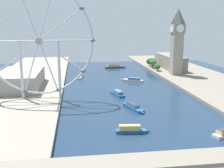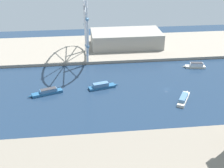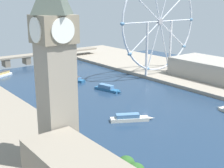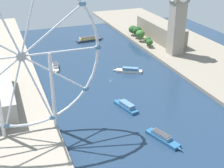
{
  "view_description": "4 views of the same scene",
  "coord_description": "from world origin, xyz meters",
  "px_view_note": "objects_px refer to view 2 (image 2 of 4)",
  "views": [
    {
      "loc": [
        48.53,
        309.65,
        68.36
      ],
      "look_at": [
        14.16,
        58.55,
        12.32
      ],
      "focal_mm": 42.76,
      "sensor_mm": 36.0,
      "label": 1
    },
    {
      "loc": [
        -230.47,
        74.17,
        122.14
      ],
      "look_at": [
        -7.18,
        48.47,
        11.13
      ],
      "focal_mm": 49.44,
      "sensor_mm": 36.0,
      "label": 2
    },
    {
      "loc": [
        -146.04,
        -149.25,
        76.44
      ],
      "look_at": [
        -16.93,
        16.52,
        18.66
      ],
      "focal_mm": 50.01,
      "sensor_mm": 36.0,
      "label": 3
    },
    {
      "loc": [
        91.49,
        248.35,
        119.27
      ],
      "look_at": [
        17.47,
        50.05,
        19.52
      ],
      "focal_mm": 50.76,
      "sensor_mm": 36.0,
      "label": 4
    }
  ],
  "objects_px": {
    "tour_boat_3": "(47,92)",
    "tour_boat_1": "(102,86)",
    "ferris_wheel": "(85,8)",
    "tour_boat_0": "(184,98)",
    "riverside_hall": "(126,39)",
    "tour_boat_6": "(195,65)"
  },
  "relations": [
    {
      "from": "tour_boat_3",
      "to": "tour_boat_1",
      "type": "bearing_deg",
      "value": 168.45
    },
    {
      "from": "tour_boat_1",
      "to": "ferris_wheel",
      "type": "bearing_deg",
      "value": 83.18
    },
    {
      "from": "tour_boat_1",
      "to": "tour_boat_3",
      "type": "height_order",
      "value": "tour_boat_1"
    },
    {
      "from": "tour_boat_3",
      "to": "tour_boat_0",
      "type": "bearing_deg",
      "value": 149.05
    },
    {
      "from": "tour_boat_1",
      "to": "riverside_hall",
      "type": "bearing_deg",
      "value": 55.1
    },
    {
      "from": "tour_boat_3",
      "to": "tour_boat_6",
      "type": "relative_size",
      "value": 1.26
    },
    {
      "from": "riverside_hall",
      "to": "tour_boat_1",
      "type": "height_order",
      "value": "riverside_hall"
    },
    {
      "from": "ferris_wheel",
      "to": "tour_boat_0",
      "type": "xyz_separation_m",
      "value": [
        -101.71,
        -73.51,
        -52.06
      ]
    },
    {
      "from": "ferris_wheel",
      "to": "riverside_hall",
      "type": "bearing_deg",
      "value": -59.32
    },
    {
      "from": "tour_boat_1",
      "to": "tour_boat_6",
      "type": "distance_m",
      "value": 102.82
    },
    {
      "from": "ferris_wheel",
      "to": "tour_boat_3",
      "type": "height_order",
      "value": "ferris_wheel"
    },
    {
      "from": "tour_boat_0",
      "to": "tour_boat_1",
      "type": "bearing_deg",
      "value": 94.99
    },
    {
      "from": "riverside_hall",
      "to": "tour_boat_6",
      "type": "height_order",
      "value": "riverside_hall"
    },
    {
      "from": "tour_boat_0",
      "to": "tour_boat_6",
      "type": "distance_m",
      "value": 72.22
    },
    {
      "from": "ferris_wheel",
      "to": "tour_boat_1",
      "type": "distance_m",
      "value": 89.47
    },
    {
      "from": "tour_boat_6",
      "to": "tour_boat_1",
      "type": "bearing_deg",
      "value": 28.41
    },
    {
      "from": "ferris_wheel",
      "to": "tour_boat_1",
      "type": "bearing_deg",
      "value": -172.12
    },
    {
      "from": "ferris_wheel",
      "to": "riverside_hall",
      "type": "distance_m",
      "value": 68.99
    },
    {
      "from": "tour_boat_0",
      "to": "tour_boat_3",
      "type": "distance_m",
      "value": 112.82
    },
    {
      "from": "tour_boat_0",
      "to": "tour_boat_6",
      "type": "height_order",
      "value": "tour_boat_6"
    },
    {
      "from": "tour_boat_0",
      "to": "tour_boat_3",
      "type": "relative_size",
      "value": 0.92
    },
    {
      "from": "tour_boat_0",
      "to": "tour_boat_3",
      "type": "xyz_separation_m",
      "value": [
        23.53,
        110.34,
        -0.04
      ]
    }
  ]
}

